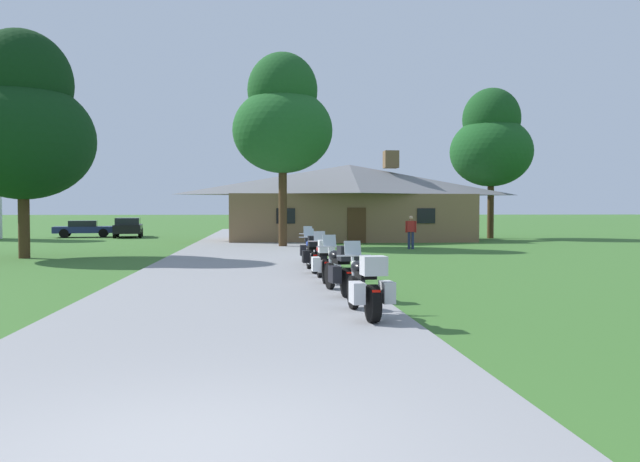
% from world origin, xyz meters
% --- Properties ---
extents(ground_plane, '(500.00, 500.00, 0.00)m').
position_xyz_m(ground_plane, '(0.00, 20.00, 0.00)').
color(ground_plane, '#386628').
extents(asphalt_driveway, '(6.40, 80.00, 0.06)m').
position_xyz_m(asphalt_driveway, '(0.00, 18.00, 0.03)').
color(asphalt_driveway, gray).
rests_on(asphalt_driveway, ground).
extents(motorcycle_black_nearest_to_camera, '(0.81, 2.08, 1.30)m').
position_xyz_m(motorcycle_black_nearest_to_camera, '(2.41, 5.89, 0.61)').
color(motorcycle_black_nearest_to_camera, black).
rests_on(motorcycle_black_nearest_to_camera, asphalt_driveway).
extents(motorcycle_black_second_in_row, '(0.91, 2.08, 1.30)m').
position_xyz_m(motorcycle_black_second_in_row, '(2.37, 8.86, 0.61)').
color(motorcycle_black_second_in_row, black).
rests_on(motorcycle_black_second_in_row, asphalt_driveway).
extents(motorcycle_red_third_in_row, '(0.73, 2.08, 1.30)m').
position_xyz_m(motorcycle_red_third_in_row, '(2.25, 11.42, 0.61)').
color(motorcycle_red_third_in_row, black).
rests_on(motorcycle_red_third_in_row, asphalt_driveway).
extents(motorcycle_blue_fourth_in_row, '(0.75, 2.08, 1.30)m').
position_xyz_m(motorcycle_blue_fourth_in_row, '(2.17, 14.00, 0.61)').
color(motorcycle_blue_fourth_in_row, black).
rests_on(motorcycle_blue_fourth_in_row, asphalt_driveway).
extents(motorcycle_white_farthest_in_row, '(0.72, 2.08, 1.30)m').
position_xyz_m(motorcycle_white_farthest_in_row, '(2.31, 16.88, 0.61)').
color(motorcycle_white_farthest_in_row, black).
rests_on(motorcycle_white_farthest_in_row, asphalt_driveway).
extents(stone_lodge, '(15.88, 6.40, 5.76)m').
position_xyz_m(stone_lodge, '(6.26, 34.25, 2.50)').
color(stone_lodge, brown).
rests_on(stone_lodge, ground).
extents(bystander_red_shirt_near_lodge, '(0.54, 0.30, 1.67)m').
position_xyz_m(bystander_red_shirt_near_lodge, '(8.10, 25.48, 0.93)').
color(bystander_red_shirt_near_lodge, navy).
rests_on(bystander_red_shirt_near_lodge, ground).
extents(tree_by_lodge_front, '(5.23, 5.23, 10.17)m').
position_xyz_m(tree_by_lodge_front, '(1.76, 27.66, 6.73)').
color(tree_by_lodge_front, '#422D19').
rests_on(tree_by_lodge_front, ground).
extents(tree_right_of_lodge, '(5.64, 5.64, 10.36)m').
position_xyz_m(tree_right_of_lodge, '(16.48, 36.55, 6.66)').
color(tree_right_of_lodge, '#422D19').
rests_on(tree_right_of_lodge, ground).
extents(tree_left_near, '(5.68, 5.68, 9.19)m').
position_xyz_m(tree_left_near, '(-8.95, 21.19, 5.46)').
color(tree_left_near, '#422D19').
rests_on(tree_left_near, ground).
extents(parked_black_suv_far_left, '(2.51, 4.82, 1.40)m').
position_xyz_m(parked_black_suv_far_left, '(-8.89, 40.64, 0.78)').
color(parked_black_suv_far_left, black).
rests_on(parked_black_suv_far_left, ground).
extents(parked_navy_sedan_far_left, '(4.48, 2.62, 1.20)m').
position_xyz_m(parked_navy_sedan_far_left, '(-12.06, 40.96, 0.64)').
color(parked_navy_sedan_far_left, navy).
rests_on(parked_navy_sedan_far_left, ground).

